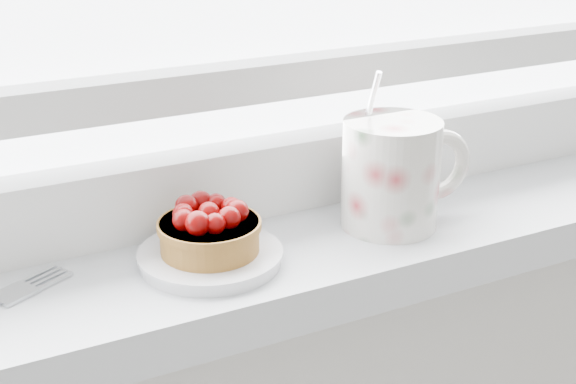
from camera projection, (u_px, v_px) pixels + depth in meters
saucer at (211, 257)px, 0.68m from camera, size 0.12×0.12×0.01m
raspberry_tart at (209, 229)px, 0.67m from camera, size 0.09×0.09×0.05m
floral_mug at (394, 171)px, 0.74m from camera, size 0.13×0.10×0.15m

